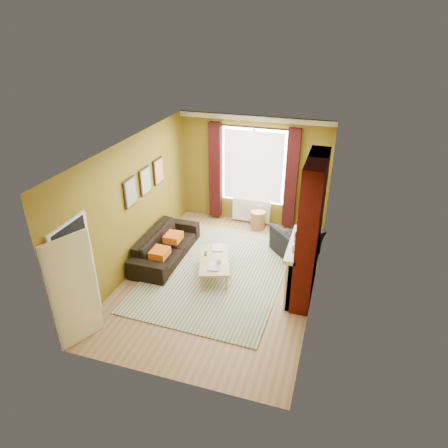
{
  "coord_description": "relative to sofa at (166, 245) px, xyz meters",
  "views": [
    {
      "loc": [
        2.14,
        -6.58,
        4.9
      ],
      "look_at": [
        0.0,
        0.25,
        1.15
      ],
      "focal_mm": 32.0,
      "sensor_mm": 36.0,
      "label": 1
    }
  ],
  "objects": [
    {
      "name": "striped_rug",
      "position": [
        1.29,
        -0.22,
        -0.3
      ],
      "size": [
        2.89,
        3.93,
        0.02
      ],
      "rotation": [
        0.0,
        0.0,
        -0.03
      ],
      "color": "#345B90",
      "rests_on": "ground"
    },
    {
      "name": "book_b",
      "position": [
        1.08,
        0.05,
        0.1
      ],
      "size": [
        0.32,
        0.37,
        0.02
      ],
      "primitive_type": "imported",
      "rotation": [
        0.0,
        0.0,
        0.33
      ],
      "color": "#999999",
      "rests_on": "coffee_table"
    },
    {
      "name": "floor_lamp",
      "position": [
        2.97,
        2.0,
        1.09
      ],
      "size": [
        0.28,
        0.28,
        1.78
      ],
      "rotation": [
        0.0,
        0.0,
        -0.05
      ],
      "color": "black",
      "rests_on": "ground"
    },
    {
      "name": "armchair",
      "position": [
        2.77,
        1.11,
        0.01
      ],
      "size": [
        1.31,
        1.31,
        0.64
      ],
      "primitive_type": "imported",
      "rotation": [
        0.0,
        0.0,
        3.88
      ],
      "color": "black",
      "rests_on": "ground"
    },
    {
      "name": "book_a",
      "position": [
        1.25,
        -0.66,
        0.1
      ],
      "size": [
        0.28,
        0.34,
        0.03
      ],
      "primitive_type": "imported",
      "rotation": [
        0.0,
        0.0,
        0.17
      ],
      "color": "#999999",
      "rests_on": "coffee_table"
    },
    {
      "name": "coffee_table",
      "position": [
        1.27,
        -0.35,
        0.04
      ],
      "size": [
        0.97,
        1.34,
        0.4
      ],
      "rotation": [
        0.0,
        0.0,
        0.33
      ],
      "color": "tan",
      "rests_on": "ground"
    },
    {
      "name": "wicker_stool",
      "position": [
        1.66,
        2.0,
        -0.08
      ],
      "size": [
        0.48,
        0.48,
        0.47
      ],
      "rotation": [
        0.0,
        0.0,
        -0.34
      ],
      "color": "#A57447",
      "rests_on": "ground"
    },
    {
      "name": "mug",
      "position": [
        1.42,
        -0.53,
        0.14
      ],
      "size": [
        0.13,
        0.13,
        0.1
      ],
      "primitive_type": "imported",
      "rotation": [
        0.0,
        0.0,
        0.29
      ],
      "color": "#999999",
      "rests_on": "coffee_table"
    },
    {
      "name": "room_walls",
      "position": [
        2.06,
        -0.13,
        1.07
      ],
      "size": [
        3.82,
        5.54,
        2.83
      ],
      "color": "#786317",
      "rests_on": "ground"
    },
    {
      "name": "tv_remote",
      "position": [
        1.03,
        -0.21,
        0.1
      ],
      "size": [
        0.1,
        0.17,
        0.02
      ],
      "rotation": [
        0.0,
        0.0,
        0.31
      ],
      "color": "#252527",
      "rests_on": "coffee_table"
    },
    {
      "name": "ground",
      "position": [
        1.42,
        -0.4,
        -0.31
      ],
      "size": [
        5.5,
        5.5,
        0.0
      ],
      "primitive_type": "plane",
      "color": "brown",
      "rests_on": "ground"
    },
    {
      "name": "sofa",
      "position": [
        0.0,
        0.0,
        0.0
      ],
      "size": [
        0.86,
        2.16,
        0.63
      ],
      "primitive_type": "imported",
      "rotation": [
        0.0,
        0.0,
        1.58
      ],
      "color": "black",
      "rests_on": "ground"
    }
  ]
}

